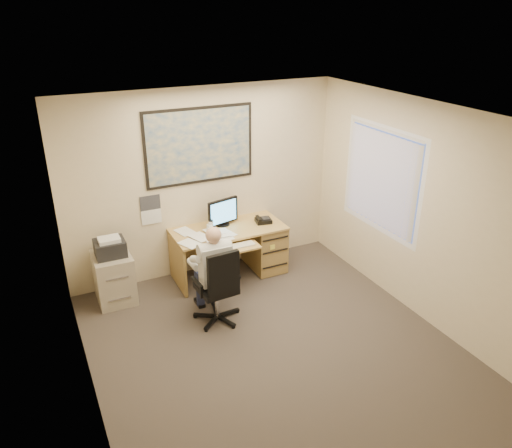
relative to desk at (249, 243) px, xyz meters
name	(u,v)px	position (x,y,z in m)	size (l,w,h in m)	color
room_shell	(278,247)	(-0.54, -1.90, 0.91)	(4.00, 4.50, 2.70)	#3C342E
desk	(249,243)	(0.00, 0.00, 0.00)	(1.60, 0.97, 1.14)	tan
world_map	(200,146)	(-0.58, 0.33, 1.46)	(1.56, 0.03, 1.06)	#1E4C93
wall_calendar	(151,210)	(-1.33, 0.34, 0.64)	(0.28, 0.01, 0.42)	white
window_blinds	(381,180)	(1.43, -1.10, 1.11)	(0.06, 1.40, 1.30)	beige
filing_cabinet	(113,274)	(-1.98, 0.02, -0.04)	(0.49, 0.58, 0.93)	#A89D88
office_chair	(218,301)	(-0.92, -1.05, -0.14)	(0.66, 0.66, 1.04)	black
person	(215,274)	(-0.92, -0.97, 0.19)	(0.52, 0.74, 1.27)	silver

